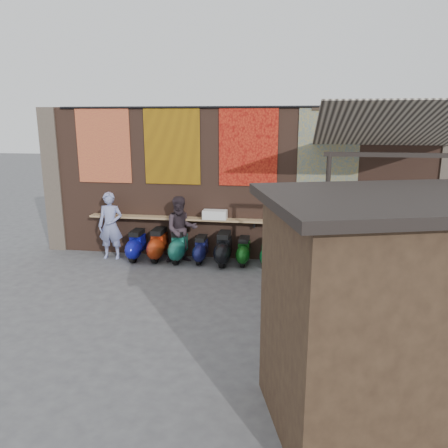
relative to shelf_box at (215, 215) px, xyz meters
name	(u,v)px	position (x,y,z in m)	size (l,w,h in m)	color
ground	(220,294)	(0.54, -2.30, -1.24)	(70.00, 70.00, 0.00)	#474749
brick_wall	(237,184)	(0.54, 0.40, 0.76)	(10.00, 0.40, 4.00)	brown
pier_left	(56,180)	(-4.66, 0.40, 0.76)	(0.50, 0.50, 4.00)	#4C4238
pier_right	(446,189)	(5.74, 0.40, 0.76)	(0.50, 0.50, 4.00)	#4C4238
eating_counter	(235,220)	(0.54, 0.03, -0.14)	(8.00, 0.32, 0.05)	#9E7A51
shelf_box	(215,215)	(0.00, 0.00, 0.00)	(0.63, 0.31, 0.24)	white
tapestry_redgold	(103,145)	(-3.06, 0.18, 1.76)	(1.50, 0.02, 2.00)	maroon
tapestry_sun	(172,146)	(-1.16, 0.18, 1.76)	(1.50, 0.02, 2.00)	orange
tapestry_orange	(248,147)	(0.84, 0.18, 1.76)	(1.50, 0.02, 2.00)	red
tapestry_multi	(329,148)	(2.84, 0.18, 1.76)	(1.50, 0.02, 2.00)	#26558C
hang_rail	(237,107)	(0.54, 0.17, 2.74)	(0.06, 0.06, 9.50)	black
scooter_stool_0	(136,245)	(-2.08, -0.33, -0.85)	(0.38, 0.84, 0.79)	#0D1085
scooter_stool_1	(158,245)	(-1.50, -0.26, -0.82)	(0.40, 0.88, 0.84)	#9C2A0E
scooter_stool_2	(179,246)	(-0.93, -0.28, -0.83)	(0.39, 0.87, 0.83)	#196454
scooter_stool_3	(201,250)	(-0.33, -0.28, -0.89)	(0.33, 0.74, 0.70)	#121546
scooter_stool_4	(224,249)	(0.29, -0.34, -0.82)	(0.40, 0.89, 0.84)	black
scooter_stool_5	(244,251)	(0.80, -0.26, -0.89)	(0.34, 0.75, 0.71)	#0E4A13
scooter_stool_6	(267,253)	(1.42, -0.31, -0.88)	(0.34, 0.75, 0.72)	#0E622D
scooter_stool_7	(290,252)	(1.98, -0.26, -0.85)	(0.37, 0.82, 0.78)	navy
scooter_stool_8	(313,253)	(2.57, -0.33, -0.82)	(0.40, 0.89, 0.84)	#A03215
diner_left	(111,226)	(-2.79, -0.30, -0.34)	(0.66, 0.43, 1.81)	#8089BB
diner_right	(181,230)	(-0.84, -0.30, -0.37)	(0.85, 0.66, 1.76)	#2E242A
shopper_navy	(382,254)	(3.98, -1.51, -0.42)	(0.97, 0.40, 1.65)	black
shopper_grey	(396,269)	(4.01, -2.70, -0.34)	(1.16, 0.67, 1.80)	#58565B
shopper_tan	(350,260)	(3.22, -2.16, -0.37)	(0.85, 0.55, 1.74)	#93665D
market_stall	(384,320)	(3.14, -6.03, 0.14)	(2.55, 1.91, 2.77)	black
stall_roof	(396,200)	(3.14, -6.03, 1.58)	(2.86, 2.20, 0.12)	black
stall_sign	(353,246)	(2.85, -5.08, 0.76)	(1.20, 0.04, 0.50)	gold
stall_shelf	(348,313)	(2.85, -5.08, -0.23)	(2.12, 0.10, 0.06)	#473321
awning_canvas	(395,126)	(4.04, -1.40, 2.31)	(3.20, 3.40, 0.03)	beige
awning_ledger	(382,108)	(4.04, 0.19, 2.71)	(3.30, 0.08, 0.12)	#33261C
awning_header	(412,155)	(4.04, -2.90, 1.84)	(3.00, 0.08, 0.08)	black
awning_post_left	(325,236)	(2.64, -2.90, 0.31)	(0.09, 0.09, 3.10)	black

